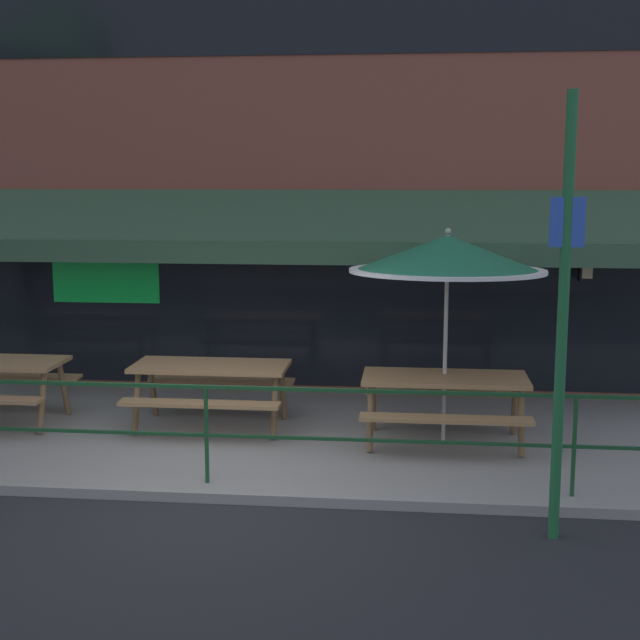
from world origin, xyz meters
TOP-DOWN VIEW (x-y plane):
  - ground_plane at (0.00, 0.00)m, footprint 120.00×120.00m
  - patio_deck at (0.00, 2.00)m, footprint 15.00×4.00m
  - restaurant_building at (0.00, 4.22)m, footprint 15.00×1.60m
  - patio_railing at (0.00, 0.30)m, footprint 13.84×0.04m
  - picnic_table_centre at (-0.38, 2.16)m, footprint 1.80×1.42m
  - picnic_table_right at (2.31, 1.82)m, footprint 1.80×1.42m
  - patio_umbrella_right at (2.31, 1.95)m, footprint 2.14×2.14m
  - street_sign_pole at (3.17, -0.45)m, footprint 0.28×0.09m

SIDE VIEW (x-z plane):
  - ground_plane at x=0.00m, z-range 0.00..0.00m
  - patio_deck at x=0.00m, z-range 0.00..0.10m
  - picnic_table_centre at x=-0.38m, z-range 0.33..1.08m
  - picnic_table_right at x=2.31m, z-range 0.33..1.08m
  - patio_railing at x=0.00m, z-range 0.32..1.28m
  - street_sign_pole at x=3.17m, z-range 0.06..3.77m
  - patio_umbrella_right at x=2.31m, z-range 0.99..3.37m
  - restaurant_building at x=0.00m, z-range -0.03..7.49m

